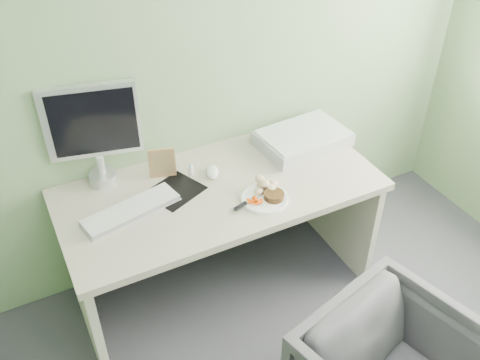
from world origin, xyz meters
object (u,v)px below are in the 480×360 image
desk (221,214)px  plate (265,199)px  monitor (93,130)px  scanner (303,139)px

desk → plate: 0.31m
desk → plate: size_ratio=6.90×
desk → plate: (0.15, -0.19, 0.19)m
desk → monitor: 0.77m
desk → monitor: (-0.51, 0.31, 0.48)m
scanner → plate: bearing=-146.3°
scanner → monitor: size_ratio=0.89×
scanner → monitor: bearing=166.5°
scanner → monitor: (-1.08, 0.17, 0.26)m
desk → monitor: size_ratio=3.00×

